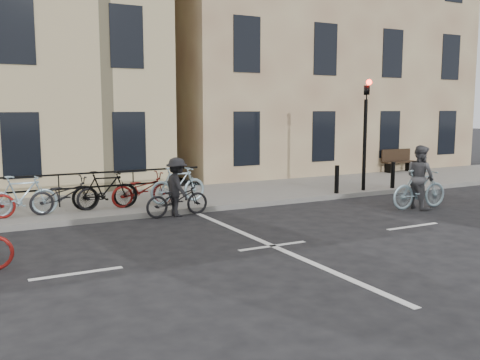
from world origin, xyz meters
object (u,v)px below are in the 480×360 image
traffic_light (366,121)px  cyclist_grey (420,183)px  bench (397,160)px  cyclist_dark (177,193)px

traffic_light → cyclist_grey: 3.21m
traffic_light → cyclist_grey: traffic_light is taller
bench → cyclist_dark: 12.22m
cyclist_grey → bench: bearing=-35.9°
bench → cyclist_grey: size_ratio=0.83×
bench → cyclist_dark: cyclist_dark is taller
traffic_light → bench: 6.14m
traffic_light → cyclist_dark: 7.06m
traffic_light → cyclist_dark: size_ratio=2.17×
traffic_light → cyclist_dark: bearing=-176.3°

